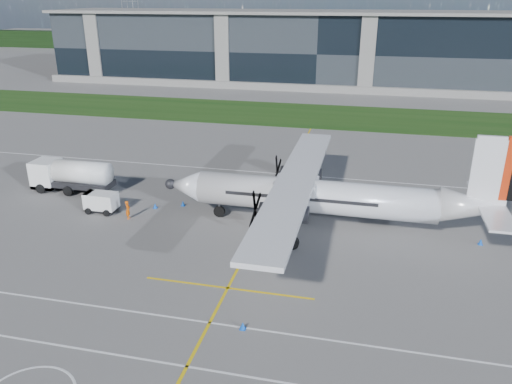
{
  "coord_description": "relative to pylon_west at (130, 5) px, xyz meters",
  "views": [
    {
      "loc": [
        11.57,
        -34.26,
        18.82
      ],
      "look_at": [
        2.72,
        3.79,
        3.32
      ],
      "focal_mm": 35.0,
      "sensor_mm": 36.0,
      "label": 1
    }
  ],
  "objects": [
    {
      "name": "baggage_tug",
      "position": [
        67.99,
        -146.12,
        -14.08
      ],
      "size": [
        3.07,
        1.84,
        1.84
      ],
      "primitive_type": null,
      "color": "silver",
      "rests_on": "ground"
    },
    {
      "name": "turboprop_aircraft",
      "position": [
        88.56,
        -144.71,
        -10.52
      ],
      "size": [
        28.82,
        29.88,
        8.97
      ],
      "primitive_type": null,
      "color": "white",
      "rests_on": "ground"
    },
    {
      "name": "pylon_west",
      "position": [
        0.0,
        0.0,
        0.0
      ],
      "size": [
        9.0,
        4.6,
        30.0
      ],
      "primitive_type": null,
      "color": "gray",
      "rests_on": "ground"
    },
    {
      "name": "yellow_taxiway_centerline",
      "position": [
        83.0,
        -140.0,
        -14.99
      ],
      "size": [
        0.2,
        70.0,
        0.01
      ],
      "primitive_type": "cube",
      "color": "yellow",
      "rests_on": "ground"
    },
    {
      "name": "safety_cone_nose_stbd",
      "position": [
        74.83,
        -143.11,
        -14.75
      ],
      "size": [
        0.36,
        0.36,
        0.5
      ],
      "primitive_type": "cone",
      "color": "#0B4ABB",
      "rests_on": "ground"
    },
    {
      "name": "safety_cone_portwing",
      "position": [
        85.14,
        -160.13,
        -14.75
      ],
      "size": [
        0.36,
        0.36,
        0.5
      ],
      "primitive_type": "cone",
      "color": "#0B4ABB",
      "rests_on": "ground"
    },
    {
      "name": "safety_cone_fwd",
      "position": [
        72.47,
        -144.24,
        -14.75
      ],
      "size": [
        0.36,
        0.36,
        0.5
      ],
      "primitive_type": "cone",
      "color": "#0B4ABB",
      "rests_on": "ground"
    },
    {
      "name": "tree_line",
      "position": [
        80.0,
        -10.0,
        -12.0
      ],
      "size": [
        400.0,
        6.0,
        6.0
      ],
      "primitive_type": "cube",
      "color": "black",
      "rests_on": "ground"
    },
    {
      "name": "ground_crew_person",
      "position": [
        71.09,
        -146.98,
        -14.03
      ],
      "size": [
        0.75,
        0.91,
        1.95
      ],
      "primitive_type": "imported",
      "rotation": [
        0.0,
        0.0,
        1.83
      ],
      "color": "#F25907",
      "rests_on": "ground"
    },
    {
      "name": "terminal_building",
      "position": [
        80.0,
        -70.0,
        -7.5
      ],
      "size": [
        120.0,
        20.0,
        15.0
      ],
      "primitive_type": "cube",
      "color": "black",
      "rests_on": "ground"
    },
    {
      "name": "fuel_tanker_truck",
      "position": [
        61.92,
        -142.04,
        -13.35
      ],
      "size": [
        8.79,
        2.86,
        3.3
      ],
      "primitive_type": null,
      "color": "white",
      "rests_on": "ground"
    },
    {
      "name": "safety_cone_tail",
      "position": [
        101.12,
        -145.17,
        -14.75
      ],
      "size": [
        0.36,
        0.36,
        0.5
      ],
      "primitive_type": "cone",
      "color": "#0B4ABB",
      "rests_on": "ground"
    },
    {
      "name": "ground",
      "position": [
        80.0,
        -110.0,
        -15.0
      ],
      "size": [
        400.0,
        400.0,
        0.0
      ],
      "primitive_type": "plane",
      "color": "#65625F",
      "rests_on": "ground"
    },
    {
      "name": "white_lane_line",
      "position": [
        80.0,
        -164.0,
        -14.99
      ],
      "size": [
        90.0,
        0.15,
        0.01
      ],
      "primitive_type": "cube",
      "color": "white",
      "rests_on": "ground"
    },
    {
      "name": "safety_cone_stbdwing",
      "position": [
        85.41,
        -129.08,
        -14.75
      ],
      "size": [
        0.36,
        0.36,
        0.5
      ],
      "primitive_type": "cone",
      "color": "#0B4ABB",
      "rests_on": "ground"
    },
    {
      "name": "grass_strip",
      "position": [
        80.0,
        -102.0,
        -14.98
      ],
      "size": [
        400.0,
        18.0,
        0.04
      ],
      "primitive_type": "cube",
      "color": "#173D10",
      "rests_on": "ground"
    }
  ]
}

